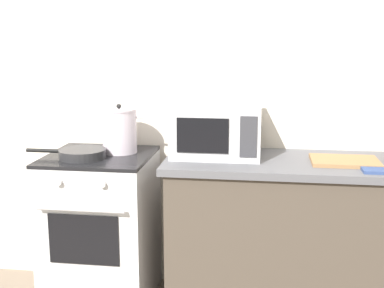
{
  "coord_description": "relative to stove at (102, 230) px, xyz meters",
  "views": [
    {
      "loc": [
        0.59,
        -2.16,
        1.59
      ],
      "look_at": [
        0.2,
        0.6,
        1.0
      ],
      "focal_mm": 47.52,
      "sensor_mm": 36.0,
      "label": 1
    }
  ],
  "objects": [
    {
      "name": "stock_pot",
      "position": [
        0.1,
        0.08,
        0.59
      ],
      "size": [
        0.29,
        0.21,
        0.29
      ],
      "color": "silver",
      "rests_on": "stove"
    },
    {
      "name": "countertop_right",
      "position": [
        1.25,
        0.02,
        0.44
      ],
      "size": [
        1.7,
        0.6,
        0.04
      ],
      "primitive_type": "cube",
      "color": "#59595E",
      "rests_on": "lower_cabinet_right"
    },
    {
      "name": "microwave",
      "position": [
        0.68,
        0.08,
        0.61
      ],
      "size": [
        0.5,
        0.37,
        0.3
      ],
      "color": "silver",
      "rests_on": "countertop_right"
    },
    {
      "name": "stove",
      "position": [
        0.0,
        0.0,
        0.0
      ],
      "size": [
        0.6,
        0.64,
        0.92
      ],
      "color": "silver",
      "rests_on": "ground_plane"
    },
    {
      "name": "frying_pan",
      "position": [
        -0.07,
        -0.09,
        0.48
      ],
      "size": [
        0.46,
        0.26,
        0.05
      ],
      "color": "#28282B",
      "rests_on": "stove"
    },
    {
      "name": "lower_cabinet_right",
      "position": [
        1.25,
        0.02,
        -0.02
      ],
      "size": [
        1.64,
        0.56,
        0.88
      ],
      "primitive_type": "cube",
      "color": "#4C4238",
      "rests_on": "ground_plane"
    },
    {
      "name": "oven_mitt",
      "position": [
        1.53,
        -0.16,
        0.47
      ],
      "size": [
        0.18,
        0.14,
        0.02
      ],
      "primitive_type": "cube",
      "color": "#33477A",
      "rests_on": "countertop_right"
    },
    {
      "name": "back_wall",
      "position": [
        0.65,
        0.37,
        0.79
      ],
      "size": [
        4.4,
        0.1,
        2.5
      ],
      "primitive_type": "cube",
      "color": "silver",
      "rests_on": "ground_plane"
    },
    {
      "name": "cutting_board",
      "position": [
        1.38,
        0.0,
        0.47
      ],
      "size": [
        0.36,
        0.26,
        0.02
      ],
      "primitive_type": "cube",
      "color": "#997047",
      "rests_on": "countertop_right"
    }
  ]
}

